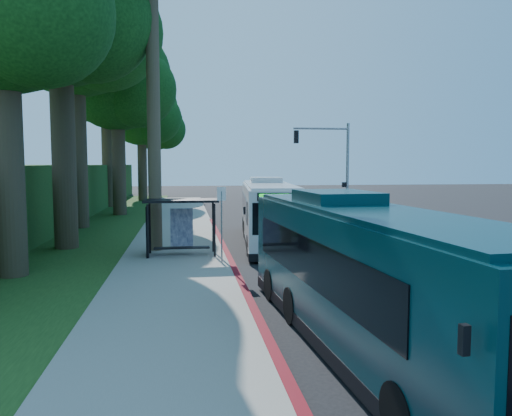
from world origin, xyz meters
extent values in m
plane|color=black|center=(0.00, 0.00, 0.00)|extent=(140.00, 140.00, 0.00)
cube|color=gray|center=(-7.30, 0.00, 0.06)|extent=(4.50, 70.00, 0.12)
cube|color=maroon|center=(-5.00, -4.00, 0.07)|extent=(0.25, 30.00, 0.13)
cube|color=#234719|center=(-13.00, 5.00, 0.03)|extent=(8.00, 70.00, 0.06)
cube|color=black|center=(-7.00, -3.00, 2.50)|extent=(3.20, 1.50, 0.10)
cube|color=black|center=(-8.45, -3.00, 1.20)|extent=(0.06, 1.30, 2.20)
cube|color=navy|center=(-7.00, -2.30, 1.25)|extent=(1.00, 0.12, 1.70)
cube|color=black|center=(-7.00, -3.10, 0.45)|extent=(2.40, 0.40, 0.06)
cube|color=black|center=(-8.40, -2.40, 1.20)|extent=(0.08, 0.08, 2.40)
cube|color=black|center=(-5.60, -2.40, 1.20)|extent=(0.08, 0.08, 2.40)
cube|color=black|center=(-8.40, -3.60, 1.20)|extent=(0.08, 0.08, 2.40)
cube|color=black|center=(-5.60, -3.60, 1.20)|extent=(0.08, 0.08, 2.40)
cylinder|color=gray|center=(-5.40, -5.00, 1.50)|extent=(0.06, 0.06, 3.00)
cube|color=white|center=(-5.40, -5.00, 2.90)|extent=(0.35, 0.04, 0.55)
cylinder|color=gray|center=(4.80, 10.00, 3.50)|extent=(0.20, 0.20, 7.00)
cylinder|color=gray|center=(2.80, 10.00, 6.60)|extent=(4.00, 0.14, 0.14)
cube|color=black|center=(1.00, 10.00, 6.00)|extent=(0.30, 0.30, 0.90)
cube|color=black|center=(4.55, 10.00, 2.60)|extent=(0.25, 0.25, 0.35)
cylinder|color=#4C3F2D|center=(-8.20, -1.50, 6.50)|extent=(0.60, 0.60, 13.00)
cylinder|color=#382B1E|center=(-12.50, 0.00, 5.25)|extent=(1.10, 1.10, 10.50)
sphere|color=black|center=(-10.90, -1.20, 10.50)|extent=(5.60, 5.60, 5.60)
sphere|color=black|center=(-13.90, 1.40, 10.80)|extent=(5.20, 5.20, 5.20)
cylinder|color=#382B1E|center=(-13.50, 8.00, 5.95)|extent=(1.18, 1.18, 11.90)
sphere|color=black|center=(-13.50, 8.00, 13.26)|extent=(10.00, 10.00, 10.00)
sphere|color=black|center=(-11.50, 6.50, 11.90)|extent=(7.00, 7.00, 7.00)
sphere|color=black|center=(-15.25, 9.75, 12.24)|extent=(6.50, 6.50, 6.50)
cylinder|color=#382B1E|center=(-12.00, 16.00, 4.90)|extent=(1.06, 1.06, 9.80)
sphere|color=black|center=(-12.00, 16.00, 10.92)|extent=(8.40, 8.40, 8.40)
sphere|color=black|center=(-10.32, 14.74, 9.80)|extent=(5.88, 5.88, 5.88)
sphere|color=black|center=(-13.47, 17.47, 10.08)|extent=(5.46, 5.46, 5.46)
cylinder|color=#382B1E|center=(-14.00, 24.00, 5.60)|extent=(1.14, 1.14, 11.20)
sphere|color=black|center=(-14.00, 24.00, 12.48)|extent=(9.60, 9.60, 9.60)
sphere|color=black|center=(-12.08, 22.56, 11.20)|extent=(6.72, 6.72, 6.72)
sphere|color=black|center=(-15.68, 25.68, 11.52)|extent=(6.24, 6.24, 6.24)
cylinder|color=#382B1E|center=(-11.50, 32.00, 4.55)|extent=(1.02, 1.02, 9.10)
sphere|color=black|center=(-11.50, 32.00, 10.14)|extent=(8.00, 8.00, 8.00)
sphere|color=black|center=(-9.90, 30.80, 9.10)|extent=(5.60, 5.60, 5.60)
sphere|color=black|center=(-12.90, 33.40, 9.36)|extent=(5.20, 5.20, 5.20)
cylinder|color=#382B1E|center=(-10.50, 40.00, 4.20)|extent=(0.98, 0.98, 8.40)
sphere|color=black|center=(-10.50, 40.00, 9.36)|extent=(7.00, 7.00, 7.00)
sphere|color=black|center=(-9.10, 38.95, 8.40)|extent=(4.90, 4.90, 4.90)
sphere|color=black|center=(-11.72, 41.23, 8.64)|extent=(4.55, 4.55, 4.55)
cylinder|color=#382B1E|center=(-13.00, -6.00, 4.55)|extent=(1.02, 1.02, 9.10)
sphere|color=black|center=(-11.56, -7.08, 9.10)|extent=(5.04, 5.04, 5.04)
cube|color=silver|center=(-2.60, 0.50, 1.66)|extent=(3.40, 11.38, 2.66)
cube|color=black|center=(-2.60, 0.50, 0.28)|extent=(3.43, 11.44, 0.33)
cube|color=black|center=(-2.56, 0.97, 1.92)|extent=(3.23, 8.93, 1.03)
cube|color=black|center=(-3.11, -5.03, 1.87)|extent=(2.10, 0.30, 1.31)
cube|color=black|center=(-2.09, 6.04, 1.96)|extent=(1.91, 0.29, 0.93)
cube|color=#19E533|center=(-3.11, -5.04, 2.76)|extent=(1.55, 0.23, 0.26)
cube|color=silver|center=(-2.60, 0.50, 3.04)|extent=(3.16, 10.81, 0.11)
cube|color=silver|center=(-2.43, 2.36, 3.19)|extent=(1.87, 2.48, 0.33)
cylinder|color=black|center=(-4.00, -2.97, 0.47)|extent=(0.36, 0.96, 0.93)
cylinder|color=black|center=(-1.85, -3.17, 0.47)|extent=(0.36, 0.96, 0.93)
cylinder|color=black|center=(-3.28, 4.84, 0.47)|extent=(0.36, 0.96, 0.93)
cylinder|color=black|center=(-1.14, 4.65, 0.47)|extent=(0.36, 0.96, 0.93)
cube|color=#092B31|center=(-2.91, -14.54, 1.68)|extent=(3.17, 11.47, 2.69)
cube|color=black|center=(-2.91, -14.54, 0.28)|extent=(3.20, 11.53, 0.33)
cube|color=black|center=(-2.94, -14.07, 1.94)|extent=(3.06, 8.99, 1.04)
cube|color=black|center=(-3.29, -8.93, 1.98)|extent=(1.93, 0.24, 0.94)
cube|color=#092B31|center=(-2.91, -14.54, 3.07)|extent=(2.94, 10.90, 0.11)
cube|color=#092B31|center=(-3.04, -12.65, 3.23)|extent=(1.84, 2.47, 0.33)
cylinder|color=black|center=(-3.76, -18.23, 0.47)|extent=(0.35, 0.96, 0.94)
cylinder|color=black|center=(-4.29, -10.31, 0.47)|extent=(0.35, 0.96, 0.94)
cylinder|color=black|center=(-2.12, -10.16, 0.47)|extent=(0.35, 0.96, 0.94)
imported|color=silver|center=(0.89, 4.58, 0.82)|extent=(3.32, 6.14, 1.64)
camera|label=1|loc=(-6.83, -24.77, 4.07)|focal=35.00mm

